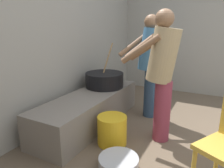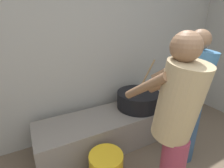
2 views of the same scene
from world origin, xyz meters
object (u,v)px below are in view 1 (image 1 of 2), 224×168
object	(u,v)px
cooking_pot_main	(104,80)
cook_in_tan_shirt	(162,69)
cook_in_blue_shirt	(150,61)
metal_mixing_bowl	(119,164)
bucket_yellow_plastic	(112,130)

from	to	relation	value
cooking_pot_main	cook_in_tan_shirt	size ratio (longest dim) A/B	0.44
cooking_pot_main	cook_in_blue_shirt	bearing A→B (deg)	-73.52
cooking_pot_main	metal_mixing_bowl	world-z (taller)	cooking_pot_main
cook_in_tan_shirt	cooking_pot_main	bearing A→B (deg)	67.86
cooking_pot_main	metal_mixing_bowl	size ratio (longest dim) A/B	1.72
cooking_pot_main	bucket_yellow_plastic	size ratio (longest dim) A/B	1.94
cook_in_tan_shirt	metal_mixing_bowl	xyz separation A→B (m)	(-0.78, 0.18, -0.82)
bucket_yellow_plastic	cook_in_blue_shirt	bearing A→B (deg)	-7.18
metal_mixing_bowl	bucket_yellow_plastic	bearing A→B (deg)	35.07
cook_in_tan_shirt	metal_mixing_bowl	size ratio (longest dim) A/B	3.94
cook_in_blue_shirt	bucket_yellow_plastic	world-z (taller)	cook_in_blue_shirt
metal_mixing_bowl	cooking_pot_main	bearing A→B (deg)	34.96
cook_in_tan_shirt	cook_in_blue_shirt	size ratio (longest dim) A/B	1.01
cook_in_blue_shirt	bucket_yellow_plastic	xyz separation A→B (m)	(-0.98, 0.12, -0.70)
cook_in_blue_shirt	metal_mixing_bowl	xyz separation A→B (m)	(-1.38, -0.16, -0.81)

